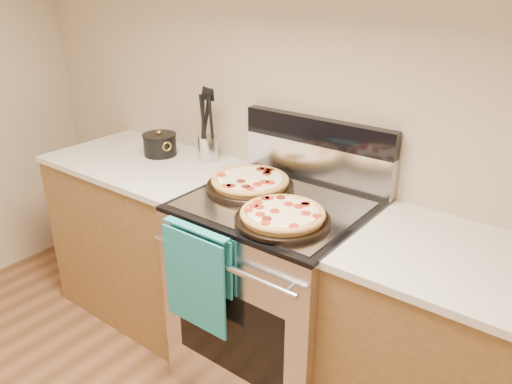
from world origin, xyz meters
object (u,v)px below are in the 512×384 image
Objects in this scene: saucepan at (160,145)px; utensil_crock at (208,149)px; range_body at (276,295)px; pepperoni_pizza_front at (283,216)px; pepperoni_pizza_back at (250,183)px.

utensil_crock is at bearing 18.81° from saucepan.
saucepan is at bearing -161.19° from utensil_crock.
range_body is 2.44× the size of pepperoni_pizza_front.
saucepan is at bearing 172.02° from pepperoni_pizza_back.
pepperoni_pizza_front is at bearing -27.21° from utensil_crock.
pepperoni_pizza_back is at bearing -23.89° from utensil_crock.
pepperoni_pizza_back is 0.70m from saucepan.
pepperoni_pizza_front is 0.82m from utensil_crock.
utensil_crock is 0.28m from saucepan.
range_body is at bearing -20.94° from utensil_crock.
pepperoni_pizza_front is at bearing -15.92° from saucepan.
pepperoni_pizza_back is at bearing 148.48° from pepperoni_pizza_front.
utensil_crock is (-0.43, 0.19, 0.02)m from pepperoni_pizza_back.
pepperoni_pizza_back reaches higher than pepperoni_pizza_front.
pepperoni_pizza_back is 0.47m from utensil_crock.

